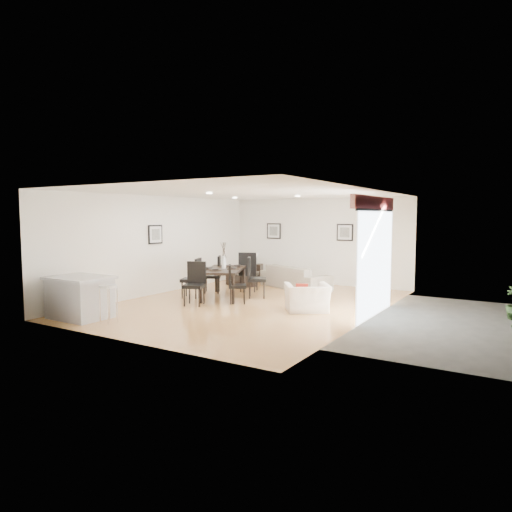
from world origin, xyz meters
The scene contains 26 objects.
ground centered at (0.00, 0.00, 0.00)m, with size 8.00×8.00×0.00m, color tan.
wall_back centered at (0.00, 4.00, 1.35)m, with size 6.00×0.04×2.70m, color white.
wall_front centered at (0.00, -4.00, 1.35)m, with size 6.00×0.04×2.70m, color white.
wall_left centered at (-3.00, 0.00, 1.35)m, with size 0.04×8.00×2.70m, color white.
wall_right centered at (3.00, 0.00, 1.35)m, with size 0.04×8.00×2.70m, color white.
ceiling centered at (0.00, 0.00, 2.70)m, with size 6.00×8.00×0.02m, color white.
sofa centered at (-0.17, 2.74, 0.34)m, with size 2.31×0.90×0.67m, color #A09381.
armchair centered at (1.56, -0.10, 0.31)m, with size 0.96×0.84×0.62m, color #F1E4D0.
dining_table centered at (-1.07, 0.34, 0.69)m, with size 1.60×2.07×0.77m.
dining_chair_wnear centered at (-1.72, -0.08, 0.58)m, with size 0.62×0.62×1.05m.
dining_chair_wfar centered at (-1.73, 0.85, 0.58)m, with size 0.64×0.64×1.03m.
dining_chair_enear centered at (-0.39, -0.17, 0.53)m, with size 0.59×0.59×0.95m.
dining_chair_efar centered at (-0.41, 0.76, 0.60)m, with size 0.66×0.66×1.07m.
dining_chair_head centered at (-1.10, -0.81, 0.58)m, with size 0.60×0.60×1.05m.
dining_chair_foot centered at (-1.03, 1.48, 0.63)m, with size 0.66×0.66×1.13m.
vase centered at (-1.07, 0.34, 1.04)m, with size 0.85×1.34×0.70m.
coffee_table centered at (-1.80, 2.30, 0.19)m, with size 0.94×0.56×0.38m, color black.
side_table centered at (-2.11, 3.66, 0.27)m, with size 0.40×0.40×0.54m, color black.
table_lamp centered at (-2.11, 3.66, 0.78)m, with size 0.19×0.19×0.37m.
cushion centered at (1.47, -0.19, 0.49)m, with size 0.28×0.09×0.28m, color #A62315.
kitchen_island centered at (-2.23, -3.23, 0.45)m, with size 1.27×0.98×0.89m.
bar_stool centered at (-1.35, -3.23, 0.67)m, with size 0.35×0.35×0.77m.
framed_print_back_left centered at (-1.60, 3.97, 1.65)m, with size 0.52×0.04×0.52m.
framed_print_back_right centered at (0.90, 3.97, 1.65)m, with size 0.52×0.04×0.52m.
framed_print_left_wall centered at (-2.97, -0.20, 1.65)m, with size 0.04×0.52×0.52m.
sliding_door centered at (2.96, 0.30, 1.66)m, with size 0.12×2.70×2.57m.
Camera 1 is at (5.90, -9.37, 2.15)m, focal length 32.00 mm.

